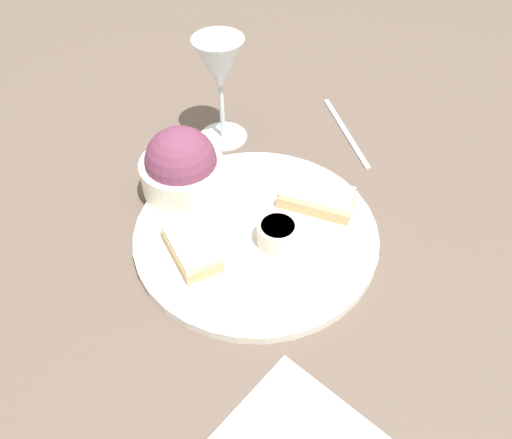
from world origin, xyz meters
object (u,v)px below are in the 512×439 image
(cheese_toast_near, at_px, (317,198))
(fork, at_px, (346,131))
(salad_bowl, at_px, (182,167))
(sauce_ramekin, at_px, (277,233))
(wine_glass, at_px, (220,70))
(cheese_toast_far, at_px, (191,247))

(cheese_toast_near, distance_m, fork, 0.20)
(salad_bowl, distance_m, cheese_toast_near, 0.19)
(sauce_ramekin, bearing_deg, fork, 116.29)
(sauce_ramekin, xyz_separation_m, wine_glass, (-0.24, 0.08, 0.09))
(fork, bearing_deg, cheese_toast_far, -78.15)
(cheese_toast_near, height_order, wine_glass, wine_glass)
(sauce_ramekin, height_order, cheese_toast_near, sauce_ramekin)
(fork, bearing_deg, sauce_ramekin, -63.71)
(wine_glass, distance_m, fork, 0.24)
(cheese_toast_far, distance_m, fork, 0.36)
(sauce_ramekin, bearing_deg, salad_bowl, -166.23)
(salad_bowl, xyz_separation_m, cheese_toast_near, (0.14, 0.13, -0.03))
(salad_bowl, height_order, cheese_toast_far, salad_bowl)
(cheese_toast_near, relative_size, wine_glass, 0.67)
(cheese_toast_near, xyz_separation_m, wine_glass, (-0.22, -0.00, 0.10))
(cheese_toast_near, relative_size, cheese_toast_far, 1.20)
(wine_glass, bearing_deg, cheese_toast_near, 1.05)
(salad_bowl, bearing_deg, sauce_ramekin, 13.77)
(cheese_toast_near, bearing_deg, cheese_toast_far, -99.47)
(sauce_ramekin, distance_m, cheese_toast_near, 0.09)
(salad_bowl, relative_size, fork, 0.65)
(cheese_toast_near, distance_m, cheese_toast_far, 0.19)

